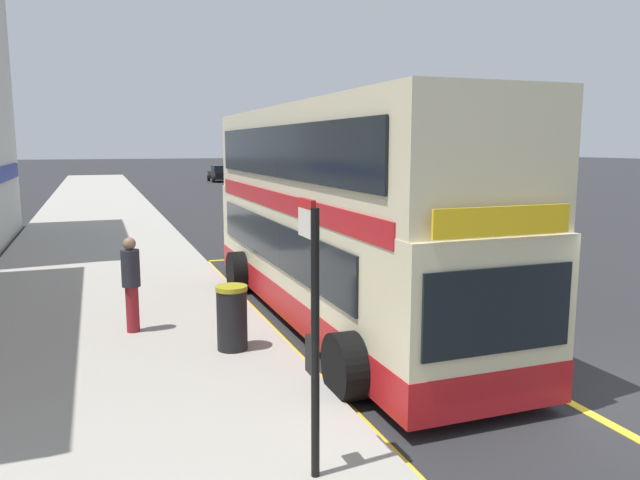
{
  "coord_description": "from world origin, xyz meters",
  "views": [
    {
      "loc": [
        -7.07,
        -6.21,
        3.63
      ],
      "look_at": [
        -2.29,
        6.76,
        1.47
      ],
      "focal_mm": 34.21,
      "sensor_mm": 36.0,
      "label": 1
    }
  ],
  "objects_px": {
    "parked_car_silver_far": "(246,179)",
    "litter_bin": "(232,317)",
    "parked_car_silver_behind": "(394,213)",
    "pedestrian_waiting_near_sign": "(131,281)",
    "parked_car_black_across": "(220,174)",
    "bus_stop_sign": "(313,320)",
    "double_decker_bus": "(335,221)"
  },
  "relations": [
    {
      "from": "bus_stop_sign",
      "to": "litter_bin",
      "type": "relative_size",
      "value": 2.63
    },
    {
      "from": "double_decker_bus",
      "to": "litter_bin",
      "type": "height_order",
      "value": "double_decker_bus"
    },
    {
      "from": "parked_car_silver_far",
      "to": "pedestrian_waiting_near_sign",
      "type": "relative_size",
      "value": 2.33
    },
    {
      "from": "parked_car_silver_far",
      "to": "litter_bin",
      "type": "distance_m",
      "value": 41.67
    },
    {
      "from": "double_decker_bus",
      "to": "litter_bin",
      "type": "relative_size",
      "value": 9.95
    },
    {
      "from": "litter_bin",
      "to": "parked_car_silver_behind",
      "type": "bearing_deg",
      "value": 52.92
    },
    {
      "from": "pedestrian_waiting_near_sign",
      "to": "litter_bin",
      "type": "xyz_separation_m",
      "value": [
        1.55,
        -1.64,
        -0.42
      ]
    },
    {
      "from": "parked_car_silver_far",
      "to": "parked_car_black_across",
      "type": "height_order",
      "value": "same"
    },
    {
      "from": "double_decker_bus",
      "to": "parked_car_silver_behind",
      "type": "xyz_separation_m",
      "value": [
        7.05,
        11.04,
        -1.27
      ]
    },
    {
      "from": "parked_car_black_across",
      "to": "parked_car_silver_behind",
      "type": "bearing_deg",
      "value": 89.1
    },
    {
      "from": "double_decker_bus",
      "to": "pedestrian_waiting_near_sign",
      "type": "height_order",
      "value": "double_decker_bus"
    },
    {
      "from": "double_decker_bus",
      "to": "parked_car_black_across",
      "type": "xyz_separation_m",
      "value": [
        7.1,
        48.91,
        -1.27
      ]
    },
    {
      "from": "parked_car_silver_far",
      "to": "parked_car_silver_behind",
      "type": "bearing_deg",
      "value": 88.06
    },
    {
      "from": "double_decker_bus",
      "to": "parked_car_silver_behind",
      "type": "relative_size",
      "value": 2.65
    },
    {
      "from": "parked_car_black_across",
      "to": "pedestrian_waiting_near_sign",
      "type": "height_order",
      "value": "pedestrian_waiting_near_sign"
    },
    {
      "from": "double_decker_bus",
      "to": "parked_car_silver_behind",
      "type": "bearing_deg",
      "value": 57.46
    },
    {
      "from": "parked_car_silver_far",
      "to": "parked_car_black_across",
      "type": "relative_size",
      "value": 1.0
    },
    {
      "from": "parked_car_silver_far",
      "to": "parked_car_silver_behind",
      "type": "relative_size",
      "value": 1.0
    },
    {
      "from": "parked_car_silver_far",
      "to": "pedestrian_waiting_near_sign",
      "type": "bearing_deg",
      "value": 72.24
    },
    {
      "from": "pedestrian_waiting_near_sign",
      "to": "litter_bin",
      "type": "relative_size",
      "value": 1.61
    },
    {
      "from": "double_decker_bus",
      "to": "bus_stop_sign",
      "type": "height_order",
      "value": "double_decker_bus"
    },
    {
      "from": "parked_car_silver_behind",
      "to": "litter_bin",
      "type": "relative_size",
      "value": 3.75
    },
    {
      "from": "parked_car_silver_behind",
      "to": "pedestrian_waiting_near_sign",
      "type": "distance_m",
      "value": 15.68
    },
    {
      "from": "bus_stop_sign",
      "to": "litter_bin",
      "type": "height_order",
      "value": "bus_stop_sign"
    },
    {
      "from": "parked_car_silver_far",
      "to": "parked_car_black_across",
      "type": "xyz_separation_m",
      "value": [
        -0.19,
        10.05,
        0.0
      ]
    },
    {
      "from": "parked_car_silver_far",
      "to": "litter_bin",
      "type": "xyz_separation_m",
      "value": [
        -9.82,
        -40.5,
        -0.1
      ]
    },
    {
      "from": "bus_stop_sign",
      "to": "parked_car_silver_far",
      "type": "bearing_deg",
      "value": 77.58
    },
    {
      "from": "parked_car_black_across",
      "to": "litter_bin",
      "type": "xyz_separation_m",
      "value": [
        -9.63,
        -50.55,
        -0.1
      ]
    },
    {
      "from": "parked_car_silver_behind",
      "to": "pedestrian_waiting_near_sign",
      "type": "xyz_separation_m",
      "value": [
        -11.13,
        -11.04,
        0.33
      ]
    },
    {
      "from": "bus_stop_sign",
      "to": "parked_car_silver_far",
      "type": "height_order",
      "value": "bus_stop_sign"
    },
    {
      "from": "double_decker_bus",
      "to": "parked_car_silver_far",
      "type": "bearing_deg",
      "value": 79.38
    },
    {
      "from": "parked_car_silver_behind",
      "to": "parked_car_black_across",
      "type": "relative_size",
      "value": 1.0
    }
  ]
}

